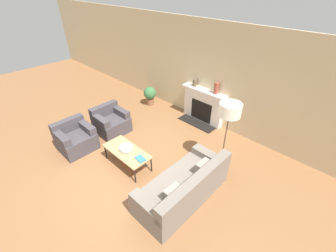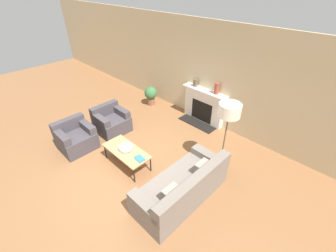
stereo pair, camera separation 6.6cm
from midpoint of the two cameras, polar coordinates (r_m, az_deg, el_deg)
ground_plane at (r=5.51m, az=-10.39°, el=-10.42°), size 18.00×18.00×0.00m
wall_back at (r=6.61m, az=10.24°, el=12.61°), size 18.00×0.06×2.90m
fireplace at (r=6.91m, az=8.62°, el=5.06°), size 1.45×0.59×1.04m
couch at (r=4.62m, az=3.69°, el=-15.24°), size 0.89×2.01×0.82m
armchair_near at (r=6.27m, az=-22.73°, el=-2.97°), size 0.79×0.85×0.76m
armchair_far at (r=6.63m, az=-14.58°, el=0.96°), size 0.79×0.85×0.76m
coffee_table at (r=5.33m, az=-10.76°, el=-6.44°), size 1.21×0.56×0.43m
bowl at (r=5.32m, az=-10.91°, el=-5.48°), size 0.32×0.32×0.08m
book at (r=5.03m, az=-7.42°, el=-8.24°), size 0.25×0.19×0.02m
floor_lamp at (r=4.74m, az=14.92°, el=2.79°), size 0.46×0.46×1.69m
mantel_vase_left at (r=6.84m, az=6.58°, el=10.89°), size 0.14×0.14×0.22m
mantel_vase_center_left at (r=6.44m, az=11.87°, el=9.38°), size 0.13×0.13×0.33m
potted_plant at (r=7.84m, az=-4.86°, el=7.98°), size 0.43×0.43×0.65m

